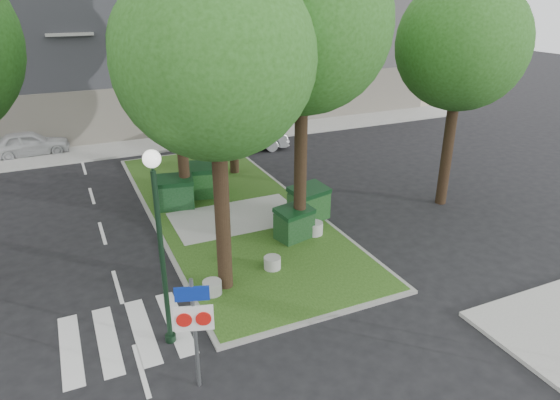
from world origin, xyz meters
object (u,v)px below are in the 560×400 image
dumpster_b (208,180)px  traffic_sign_pole (194,319)px  tree_street_right (464,31)px  bollard_right (314,228)px  bollard_mid (272,263)px  car_white (29,143)px  street_lamp (159,228)px  dumpster_a (176,192)px  bollard_left (212,287)px  tree_median_mid (175,32)px  litter_bin (224,163)px  dumpster_d (309,203)px  tree_median_near_left (216,38)px  dumpster_c (294,223)px  car_silver (245,137)px  tree_median_near_right (305,5)px

dumpster_b → traffic_sign_pole: size_ratio=0.62×
tree_street_right → bollard_right: size_ratio=15.68×
bollard_mid → car_white: bearing=113.2°
street_lamp → car_white: street_lamp is taller
dumpster_a → dumpster_b: dumpster_b is taller
bollard_left → street_lamp: size_ratio=0.11×
tree_median_mid → car_white: bearing=120.0°
bollard_mid → litter_bin: bearing=80.4°
dumpster_a → dumpster_d: bearing=-25.8°
tree_median_near_left → tree_street_right: tree_median_near_left is taller
dumpster_c → car_silver: car_silver is taller
dumpster_a → traffic_sign_pole: bearing=-90.1°
tree_median_mid → bollard_mid: 9.18m
traffic_sign_pole → litter_bin: bearing=86.7°
dumpster_b → car_silver: (3.91, 5.83, -0.04)m
street_lamp → car_white: (-3.34, 18.71, -2.57)m
car_silver → bollard_right: bearing=179.0°
tree_street_right → dumpster_a: 12.82m
tree_median_mid → dumpster_c: tree_median_mid is taller
bollard_mid → bollard_right: bearing=34.0°
dumpster_b → car_white: size_ratio=0.44×
dumpster_b → litter_bin: 3.38m
car_silver → street_lamp: bearing=159.2°
dumpster_d → bollard_mid: 4.02m
traffic_sign_pole → tree_median_near_left: bearing=79.3°
tree_median_near_right → bollard_left: size_ratio=20.27×
car_white → street_lamp: bearing=-172.1°
tree_median_near_left → car_silver: tree_median_near_left is taller
tree_street_right → traffic_sign_pole: (-12.45, -6.12, -5.15)m
dumpster_c → street_lamp: 7.01m
litter_bin → bollard_mid: bearing=-99.6°
tree_street_right → dumpster_c: 9.65m
street_lamp → traffic_sign_pole: 2.34m
tree_median_mid → street_lamp: bearing=-108.0°
tree_median_near_left → tree_street_right: bearing=13.4°
tree_median_near_left → dumpster_d: (4.41, 3.13, -6.54)m
bollard_left → car_white: 17.94m
bollard_mid → car_silver: car_silver is taller
dumpster_b → traffic_sign_pole: bearing=-94.7°
tree_median_mid → traffic_sign_pole: size_ratio=3.50×
tree_median_near_left → traffic_sign_pole: 6.85m
car_white → litter_bin: bearing=-130.4°
dumpster_a → street_lamp: 8.84m
bollard_left → bollard_mid: 2.27m
tree_street_right → bollard_left: 13.23m
tree_median_near_left → car_silver: 15.51m
tree_median_near_left → bollard_mid: tree_median_near_left is taller
dumpster_b → traffic_sign_pole: traffic_sign_pole is taller
bollard_left → street_lamp: bearing=-137.3°
dumpster_c → car_silver: size_ratio=0.31×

